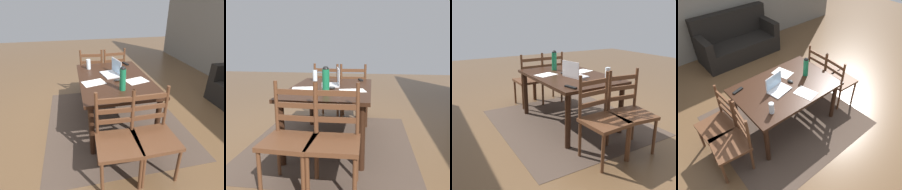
# 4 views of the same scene
# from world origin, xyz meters

# --- Properties ---
(ground_plane) EXTENTS (14.00, 14.00, 0.00)m
(ground_plane) POSITION_xyz_m (0.00, 0.00, 0.00)
(ground_plane) COLOR brown
(area_rug) EXTENTS (2.25, 2.05, 0.01)m
(area_rug) POSITION_xyz_m (0.00, 0.00, 0.00)
(area_rug) COLOR #47382D
(area_rug) RESTS_ON ground
(dining_table) EXTENTS (1.48, 1.00, 0.74)m
(dining_table) POSITION_xyz_m (0.00, 0.00, 0.65)
(dining_table) COLOR black
(dining_table) RESTS_ON ground
(chair_right_near) EXTENTS (0.46, 0.46, 0.95)m
(chair_right_near) POSITION_xyz_m (1.03, -0.20, 0.46)
(chair_right_near) COLOR #56331E
(chair_right_near) RESTS_ON ground
(chair_left_near) EXTENTS (0.49, 0.49, 0.95)m
(chair_left_near) POSITION_xyz_m (-1.03, -0.21, 0.46)
(chair_left_near) COLOR #56331E
(chair_left_near) RESTS_ON ground
(chair_left_far) EXTENTS (0.46, 0.46, 0.95)m
(chair_left_far) POSITION_xyz_m (-1.03, 0.20, 0.46)
(chair_left_far) COLOR #56331E
(chair_left_far) RESTS_ON ground
(chair_right_far) EXTENTS (0.45, 0.45, 0.95)m
(chair_right_far) POSITION_xyz_m (1.03, 0.20, 0.46)
(chair_right_far) COLOR #56331E
(chair_right_far) RESTS_ON ground
(laptop) EXTENTS (0.36, 0.28, 0.23)m
(laptop) POSITION_xyz_m (-0.14, 0.01, 0.79)
(laptop) COLOR silver
(laptop) RESTS_ON dining_table
(water_bottle) EXTENTS (0.08, 0.08, 0.31)m
(water_bottle) POSITION_xyz_m (0.42, 0.01, 0.90)
(water_bottle) COLOR #197247
(water_bottle) RESTS_ON dining_table
(drinking_glass) EXTENTS (0.07, 0.07, 0.16)m
(drinking_glass) POSITION_xyz_m (-0.48, -0.31, 0.82)
(drinking_glass) COLOR silver
(drinking_glass) RESTS_ON dining_table
(computer_mouse) EXTENTS (0.08, 0.11, 0.03)m
(computer_mouse) POSITION_xyz_m (0.12, 0.02, 0.75)
(computer_mouse) COLOR black
(computer_mouse) RESTS_ON dining_table
(tv_remote) EXTENTS (0.18, 0.08, 0.02)m
(tv_remote) POSITION_xyz_m (-0.59, 0.34, 0.75)
(tv_remote) COLOR black
(tv_remote) RESTS_ON dining_table
(paper_stack_left) EXTENTS (0.28, 0.34, 0.00)m
(paper_stack_left) POSITION_xyz_m (0.18, 0.28, 0.74)
(paper_stack_left) COLOR white
(paper_stack_left) RESTS_ON dining_table
(paper_stack_right) EXTENTS (0.28, 0.34, 0.00)m
(paper_stack_right) POSITION_xyz_m (0.12, -0.31, 0.74)
(paper_stack_right) COLOR white
(paper_stack_right) RESTS_ON dining_table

